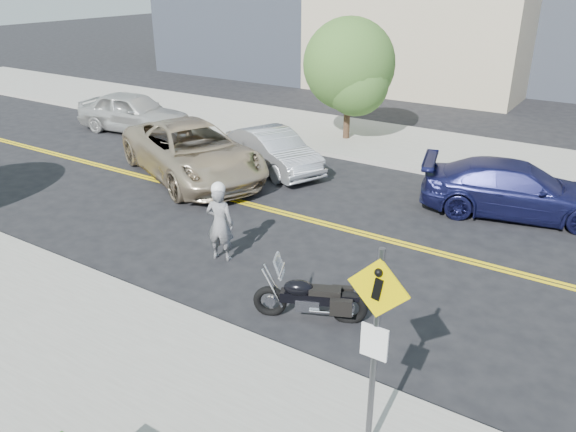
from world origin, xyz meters
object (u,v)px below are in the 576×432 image
at_px(motorcyclist, 220,221).
at_px(suv, 192,151).
at_px(pedestrian_sign, 375,337).
at_px(parked_car_blue, 516,189).
at_px(parked_car_silver, 273,150).
at_px(parked_car_white, 133,112).
at_px(motorcycle, 311,289).

distance_m(motorcyclist, suv, 5.69).
xyz_separation_m(pedestrian_sign, suv, (-9.46, 7.21, -1.12)).
bearing_deg(parked_car_blue, parked_car_silver, 79.07).
xyz_separation_m(motorcyclist, suv, (-4.23, 3.81, -0.08)).
height_order(parked_car_silver, parked_car_blue, parked_car_blue).
bearing_deg(parked_car_silver, parked_car_white, 106.72).
xyz_separation_m(motorcyclist, parked_car_blue, (4.92, 6.20, -0.21)).
relative_size(suv, parked_car_blue, 1.24).
relative_size(suv, parked_car_silver, 1.51).
distance_m(motorcycle, parked_car_blue, 7.43).
bearing_deg(pedestrian_sign, parked_car_blue, 91.83).
distance_m(motorcycle, suv, 8.57).
relative_size(pedestrian_sign, motorcyclist, 1.63).
relative_size(pedestrian_sign, parked_car_silver, 0.75).
distance_m(motorcyclist, parked_car_blue, 7.92).
distance_m(pedestrian_sign, motorcyclist, 6.32).
xyz_separation_m(suv, parked_car_white, (-5.61, 2.79, -0.05)).
height_order(motorcycle, parked_car_silver, parked_car_silver).
bearing_deg(parked_car_blue, pedestrian_sign, 167.21).
bearing_deg(parked_car_blue, suv, 89.96).
distance_m(motorcycle, parked_car_silver, 8.56).
relative_size(parked_car_silver, parked_car_blue, 0.82).
xyz_separation_m(pedestrian_sign, parked_car_silver, (-7.70, 9.11, -1.30)).
bearing_deg(motorcyclist, motorcycle, 146.94).
xyz_separation_m(pedestrian_sign, parked_car_white, (-15.07, 10.00, -1.17)).
height_order(pedestrian_sign, motorcycle, pedestrian_sign).
relative_size(motorcyclist, parked_car_white, 0.40).
height_order(pedestrian_sign, suv, pedestrian_sign).
height_order(motorcyclist, parked_car_white, motorcyclist).
bearing_deg(parked_car_blue, motorcycle, 149.52).
distance_m(parked_car_silver, parked_car_blue, 7.41).
bearing_deg(suv, parked_car_white, 87.99).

